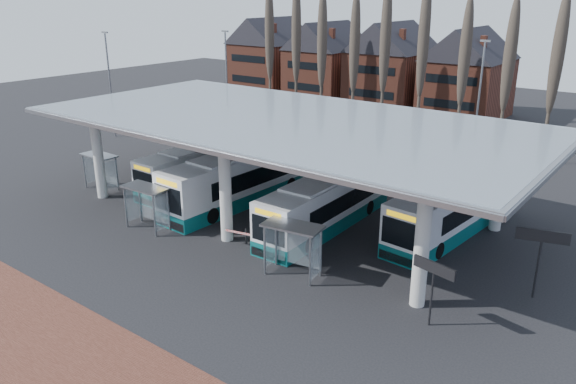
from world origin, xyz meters
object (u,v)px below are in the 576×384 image
Objects in this scene: shelter_1 at (148,198)px; bus_1 at (242,178)px; bus_0 at (204,166)px; bus_3 at (454,208)px; shelter_0 at (101,164)px; bus_2 at (327,203)px; shelter_2 at (294,238)px.

bus_1 is at bearing 75.50° from shelter_1.
bus_1 is at bearing -10.71° from bus_0.
bus_3 is 4.23× the size of shelter_0.
bus_2 is 3.92× the size of shelter_1.
bus_3 reaches higher than bus_2.
bus_1 reaches higher than shelter_0.
shelter_1 is at bearing 173.96° from shelter_2.
bus_1 is 4.53× the size of shelter_0.
shelter_0 is at bearing -156.20° from bus_3.
shelter_0 is 0.89× the size of shelter_2.
bus_3 is at bearing 16.95° from bus_1.
bus_1 reaches higher than shelter_2.
shelter_0 is at bearing 164.50° from shelter_2.
bus_0 is 0.93× the size of bus_3.
bus_1 is (4.59, -0.91, 0.21)m from bus_0.
bus_3 is 3.77× the size of shelter_2.
shelter_2 is at bearing -0.20° from shelter_1.
bus_3 is 18.40m from shelter_1.
bus_0 reaches higher than shelter_1.
shelter_2 is (10.63, 0.53, 0.05)m from shelter_1.
shelter_0 is at bearing -135.55° from bus_0.
shelter_2 is (-4.39, -10.09, 0.47)m from bus_3.
bus_3 reaches higher than bus_0.
shelter_2 reaches higher than shelter_1.
bus_2 is (11.71, -1.13, 0.06)m from bus_0.
bus_3 is 24.82m from shelter_0.
bus_1 is 1.07× the size of bus_3.
bus_0 is at bearing 45.39° from shelter_0.
bus_0 is 8.53m from shelter_1.
bus_0 is 3.75× the size of shelter_1.
shelter_0 is (-9.94, -4.25, 0.22)m from bus_1.
bus_1 reaches higher than bus_0.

